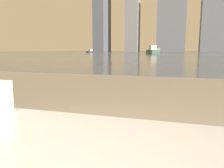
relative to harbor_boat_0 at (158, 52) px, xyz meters
The scene contains 6 objects.
harbor_water 6.15m from the harbor_boat_0, 46.42° to the left, with size 180.00×110.00×0.01m.
harbor_boat_0 is the anchor object (origin of this frame).
harbor_boat_1 25.46m from the harbor_boat_0, 155.01° to the left, with size 2.05×3.19×1.13m.
harbor_boat_3 7.29m from the harbor_boat_0, 94.84° to the right, with size 3.55×5.37×1.91m.
skyline_tower_0 72.29m from the harbor_boat_0, 121.01° to the left, with size 6.21×13.75×32.79m.
skyline_tower_2 61.84m from the harbor_boat_0, 88.96° to the left, with size 13.65×13.33×27.15m.
Camera 1 is at (0.73, 0.09, 0.83)m, focal length 35.00 mm.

